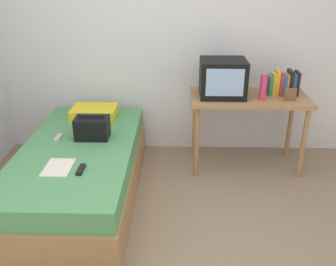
% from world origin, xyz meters
% --- Properties ---
extents(wall_back, '(5.20, 0.10, 2.60)m').
position_xyz_m(wall_back, '(0.00, 2.00, 1.30)').
color(wall_back, silver).
rests_on(wall_back, ground).
extents(bed, '(1.00, 2.00, 0.51)m').
position_xyz_m(bed, '(-0.89, 0.89, 0.25)').
color(bed, '#9E754C').
rests_on(bed, ground).
extents(desk, '(1.16, 0.60, 0.78)m').
position_xyz_m(desk, '(0.69, 1.53, 0.68)').
color(desk, '#9E754C').
rests_on(desk, ground).
extents(tv, '(0.44, 0.39, 0.36)m').
position_xyz_m(tv, '(0.42, 1.52, 0.96)').
color(tv, black).
rests_on(tv, desk).
extents(water_bottle, '(0.07, 0.07, 0.25)m').
position_xyz_m(water_bottle, '(0.80, 1.42, 0.90)').
color(water_bottle, '#E53372').
rests_on(water_bottle, desk).
extents(book_row, '(0.29, 0.17, 0.25)m').
position_xyz_m(book_row, '(1.03, 1.59, 0.89)').
color(book_row, '#337F47').
rests_on(book_row, desk).
extents(picture_frame, '(0.11, 0.02, 0.12)m').
position_xyz_m(picture_frame, '(1.05, 1.39, 0.84)').
color(picture_frame, brown).
rests_on(picture_frame, desk).
extents(pillow, '(0.45, 0.34, 0.11)m').
position_xyz_m(pillow, '(-0.89, 1.58, 0.56)').
color(pillow, yellow).
rests_on(pillow, bed).
extents(handbag, '(0.30, 0.20, 0.23)m').
position_xyz_m(handbag, '(-0.79, 1.07, 0.61)').
color(handbag, black).
rests_on(handbag, bed).
extents(magazine, '(0.21, 0.29, 0.01)m').
position_xyz_m(magazine, '(-0.95, 0.51, 0.51)').
color(magazine, white).
rests_on(magazine, bed).
extents(remote_dark, '(0.04, 0.16, 0.02)m').
position_xyz_m(remote_dark, '(-0.76, 0.46, 0.52)').
color(remote_dark, black).
rests_on(remote_dark, bed).
extents(remote_silver, '(0.04, 0.14, 0.02)m').
position_xyz_m(remote_silver, '(-1.11, 1.04, 0.52)').
color(remote_silver, '#B7B7BC').
rests_on(remote_silver, bed).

